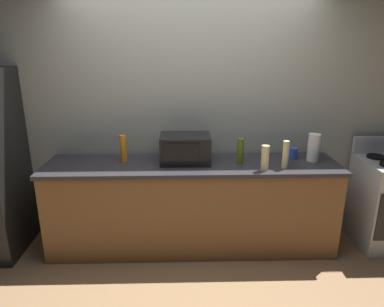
{
  "coord_description": "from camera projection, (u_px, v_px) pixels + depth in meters",
  "views": [
    {
      "loc": [
        -0.09,
        -2.77,
        2.0
      ],
      "look_at": [
        0.0,
        0.4,
        1.0
      ],
      "focal_mm": 32.56,
      "sensor_mm": 36.0,
      "label": 1
    }
  ],
  "objects": [
    {
      "name": "paper_towel_roll",
      "position": [
        314.0,
        148.0,
        3.4
      ],
      "size": [
        0.12,
        0.12,
        0.27
      ],
      "primitive_type": "cylinder",
      "color": "white",
      "rests_on": "counter_run"
    },
    {
      "name": "microwave",
      "position": [
        185.0,
        149.0,
        3.36
      ],
      "size": [
        0.48,
        0.35,
        0.27
      ],
      "color": "black",
      "rests_on": "counter_run"
    },
    {
      "name": "bottle_hand_soap",
      "position": [
        265.0,
        158.0,
        3.14
      ],
      "size": [
        0.07,
        0.07,
        0.23
      ],
      "primitive_type": "cylinder",
      "color": "beige",
      "rests_on": "counter_run"
    },
    {
      "name": "bottle_olive_oil",
      "position": [
        240.0,
        151.0,
        3.32
      ],
      "size": [
        0.06,
        0.06,
        0.25
      ],
      "primitive_type": "cylinder",
      "color": "#4C6B19",
      "rests_on": "counter_run"
    },
    {
      "name": "bottle_dish_soap",
      "position": [
        123.0,
        148.0,
        3.38
      ],
      "size": [
        0.06,
        0.06,
        0.26
      ],
      "primitive_type": "cylinder",
      "color": "orange",
      "rests_on": "counter_run"
    },
    {
      "name": "back_wall",
      "position": [
        191.0,
        110.0,
        3.61
      ],
      "size": [
        6.4,
        0.1,
        2.7
      ],
      "primitive_type": "cube",
      "color": "#9EA399",
      "rests_on": "ground_plane"
    },
    {
      "name": "mug_blue",
      "position": [
        293.0,
        153.0,
        3.49
      ],
      "size": [
        0.09,
        0.09,
        0.11
      ],
      "primitive_type": "cylinder",
      "color": "#2D4CB2",
      "rests_on": "counter_run"
    },
    {
      "name": "ground_plane",
      "position": [
        193.0,
        268.0,
        3.25
      ],
      "size": [
        8.0,
        8.0,
        0.0
      ],
      "primitive_type": "plane",
      "color": "#93704C"
    },
    {
      "name": "counter_run",
      "position": [
        192.0,
        206.0,
        3.49
      ],
      "size": [
        2.84,
        0.64,
        0.9
      ],
      "color": "brown",
      "rests_on": "ground_plane"
    },
    {
      "name": "bottle_vinegar",
      "position": [
        285.0,
        155.0,
        3.2
      ],
      "size": [
        0.06,
        0.06,
        0.26
      ],
      "primitive_type": "cylinder",
      "color": "beige",
      "rests_on": "counter_run"
    }
  ]
}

